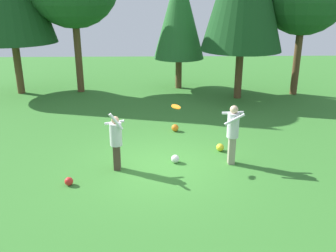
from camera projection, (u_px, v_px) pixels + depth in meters
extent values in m
plane|color=#387A2D|center=(159.00, 165.00, 10.79)|extent=(40.00, 40.00, 0.00)
cube|color=#4C382D|center=(117.00, 157.00, 10.41)|extent=(0.19, 0.22, 0.74)
cylinder|color=silver|center=(116.00, 134.00, 10.18)|extent=(0.34, 0.34, 0.65)
sphere|color=tan|center=(115.00, 120.00, 10.04)|extent=(0.21, 0.21, 0.21)
cylinder|color=silver|center=(114.00, 122.00, 10.27)|extent=(0.56, 0.20, 0.12)
cylinder|color=silver|center=(116.00, 122.00, 9.85)|extent=(0.38, 0.16, 0.50)
cube|color=gray|center=(232.00, 150.00, 10.76)|extent=(0.19, 0.22, 0.83)
cylinder|color=silver|center=(233.00, 125.00, 10.50)|extent=(0.34, 0.34, 0.72)
sphere|color=beige|center=(234.00, 110.00, 10.34)|extent=(0.24, 0.24, 0.24)
cylinder|color=silver|center=(235.00, 119.00, 10.23)|extent=(0.58, 0.11, 0.37)
cylinder|color=silver|center=(233.00, 113.00, 10.59)|extent=(0.62, 0.11, 0.11)
cylinder|color=orange|center=(176.00, 107.00, 10.37)|extent=(0.37, 0.37, 0.10)
sphere|color=red|center=(69.00, 181.00, 9.61)|extent=(0.22, 0.22, 0.22)
sphere|color=yellow|center=(220.00, 147.00, 11.71)|extent=(0.25, 0.25, 0.25)
sphere|color=orange|center=(175.00, 128.00, 13.41)|extent=(0.26, 0.26, 0.26)
sphere|color=white|center=(175.00, 159.00, 10.90)|extent=(0.25, 0.25, 0.25)
cylinder|color=brown|center=(297.00, 57.00, 17.87)|extent=(0.34, 0.34, 3.66)
cylinder|color=brown|center=(240.00, 55.00, 17.12)|extent=(0.35, 0.35, 4.12)
cylinder|color=brown|center=(16.00, 47.00, 17.89)|extent=(0.35, 0.35, 4.55)
cylinder|color=brown|center=(78.00, 52.00, 18.28)|extent=(0.34, 0.34, 4.01)
cylinder|color=brown|center=(179.00, 61.00, 19.22)|extent=(0.33, 0.33, 2.88)
cone|color=#28662D|center=(179.00, 12.00, 18.39)|extent=(2.59, 2.59, 4.60)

